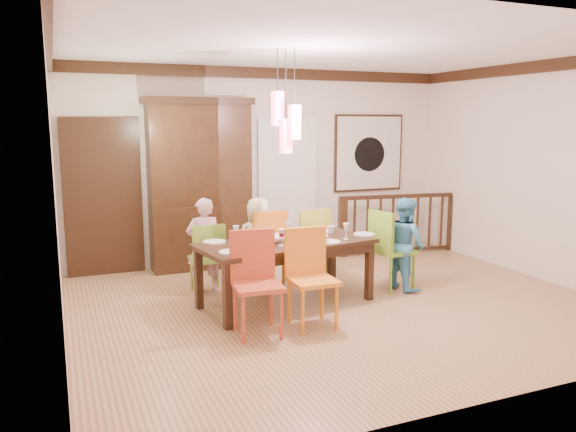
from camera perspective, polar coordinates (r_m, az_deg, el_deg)
name	(u,v)px	position (r m, az deg, el deg)	size (l,w,h in m)	color
floor	(340,304)	(6.67, 5.34, -8.90)	(6.00, 6.00, 0.00)	#936647
ceiling	(344,48)	(6.38, 5.76, 16.64)	(6.00, 6.00, 0.00)	white
wall_back	(265,165)	(8.64, -2.32, 5.18)	(6.00, 6.00, 0.00)	silver
wall_left	(55,194)	(5.62, -22.57, 2.10)	(5.00, 5.00, 0.00)	silver
wall_right	(542,172)	(8.21, 24.39, 4.11)	(5.00, 5.00, 0.00)	silver
crown_molding	(344,55)	(6.37, 5.75, 15.93)	(6.00, 5.00, 0.16)	black
panel_door	(103,200)	(8.12, -18.26, 1.59)	(1.04, 0.07, 2.24)	black
white_doorway	(287,190)	(8.78, -0.08, 2.63)	(0.97, 0.05, 2.22)	silver
painting	(369,153)	(9.37, 8.20, 6.35)	(1.25, 0.06, 1.25)	black
pendant_cluster	(286,122)	(6.31, -0.21, 9.55)	(0.27, 0.21, 1.14)	#FF4C6C
dining_table	(286,249)	(6.47, -0.20, -3.34)	(2.14, 1.22, 0.75)	black
chair_far_left	(206,253)	(7.00, -8.28, -3.72)	(0.42, 0.42, 0.89)	olive
chair_far_mid	(263,243)	(7.09, -2.53, -2.79)	(0.50, 0.50, 1.03)	#CC6A19
chair_far_right	(308,240)	(7.42, 2.02, -2.40)	(0.47, 0.47, 1.00)	#A6B232
chair_near_left	(258,277)	(5.57, -3.12, -6.23)	(0.51, 0.51, 1.03)	#B94527
chair_near_mid	(313,272)	(5.79, 2.54, -5.74)	(0.48, 0.48, 1.02)	orange
chair_end_right	(393,244)	(7.23, 10.63, -2.80)	(0.51, 0.51, 1.02)	#6CA427
china_hutch	(200,184)	(8.15, -8.92, 3.23)	(1.55, 0.46, 2.44)	black
balustrade	(399,223)	(9.23, 11.21, -0.67)	(2.07, 0.36, 0.96)	black
person_far_left	(204,245)	(7.02, -8.52, -2.98)	(0.44, 0.29, 1.19)	beige
person_far_mid	(258,242)	(7.20, -3.05, -2.69)	(0.57, 0.37, 1.17)	beige
person_end_right	(405,244)	(7.25, 11.80, -2.76)	(0.57, 0.44, 1.17)	#469BC5
serving_bowl	(311,238)	(6.41, 2.32, -2.29)	(0.35, 0.35, 0.09)	yellow
small_bowl	(276,239)	(6.42, -1.23, -2.36)	(0.21, 0.21, 0.07)	white
cup_left	(259,241)	(6.24, -3.00, -2.54)	(0.13, 0.13, 0.10)	silver
cup_right	(331,229)	(6.92, 4.41, -1.38)	(0.10, 0.10, 0.10)	silver
plate_far_left	(214,242)	(6.45, -7.50, -2.61)	(0.26, 0.26, 0.01)	white
plate_far_mid	(273,236)	(6.74, -1.49, -1.99)	(0.26, 0.26, 0.01)	white
plate_far_right	(323,231)	(7.02, 3.61, -1.55)	(0.26, 0.26, 0.01)	white
plate_near_left	(231,252)	(5.93, -5.80, -3.64)	(0.26, 0.26, 0.01)	white
plate_near_mid	(329,242)	(6.41, 4.21, -2.62)	(0.26, 0.26, 0.01)	white
plate_end_right	(364,234)	(6.89, 7.76, -1.84)	(0.26, 0.26, 0.01)	white
wine_glass_a	(236,234)	(6.42, -5.30, -1.83)	(0.08, 0.08, 0.19)	#590C19
wine_glass_b	(288,230)	(6.61, 0.04, -1.45)	(0.08, 0.08, 0.19)	silver
wine_glass_c	(282,237)	(6.20, -0.66, -2.20)	(0.08, 0.08, 0.19)	#590C19
wine_glass_d	(346,231)	(6.58, 5.91, -1.55)	(0.08, 0.08, 0.19)	silver
napkin	(293,247)	(6.15, 0.54, -3.13)	(0.18, 0.14, 0.01)	#D83359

